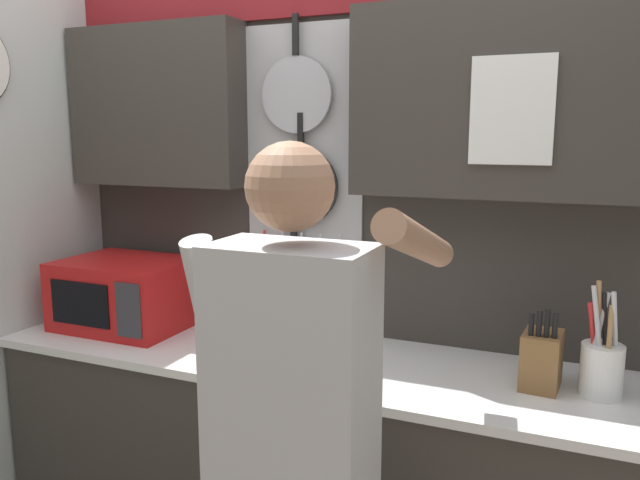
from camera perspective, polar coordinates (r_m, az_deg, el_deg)
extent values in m
cube|color=#38332D|center=(2.42, -0.77, -21.00)|extent=(2.31, 0.57, 0.88)
cube|color=white|center=(2.22, -0.80, -10.89)|extent=(2.34, 0.60, 0.03)
cube|color=#38332D|center=(2.40, 2.12, -0.53)|extent=(2.91, 0.04, 2.50)
cube|color=#38332D|center=(2.66, -14.70, 11.71)|extent=(0.76, 0.16, 0.63)
cube|color=#38332D|center=(2.12, 17.39, 12.16)|extent=(1.07, 0.16, 0.63)
cube|color=#B2B2B2|center=(2.40, -1.49, 5.85)|extent=(0.48, 0.01, 1.13)
cylinder|color=#B7B7BC|center=(2.38, -2.16, 13.12)|extent=(0.28, 0.02, 0.28)
cube|color=black|center=(2.40, -2.25, 18.26)|extent=(0.02, 0.02, 0.15)
cylinder|color=black|center=(2.38, -1.69, 4.88)|extent=(0.29, 0.02, 0.29)
cube|color=black|center=(2.37, -1.78, 9.98)|extent=(0.02, 0.02, 0.13)
cylinder|color=#2D2D33|center=(2.45, -2.33, -3.31)|extent=(0.29, 0.02, 0.29)
cube|color=black|center=(2.40, -2.42, 1.88)|extent=(0.02, 0.02, 0.16)
cylinder|color=#B7B7BC|center=(2.47, -2.32, -5.39)|extent=(0.21, 0.02, 0.21)
cube|color=black|center=(2.43, -2.41, -1.47)|extent=(0.02, 0.02, 0.14)
cylinder|color=red|center=(2.49, -5.06, -1.62)|extent=(0.01, 0.01, 0.22)
ellipsoid|color=red|center=(2.52, -5.02, -4.42)|extent=(0.05, 0.01, 0.04)
cylinder|color=silver|center=(2.45, -3.41, -1.28)|extent=(0.01, 0.01, 0.18)
ellipsoid|color=silver|center=(2.47, -3.39, -3.69)|extent=(0.06, 0.01, 0.05)
cylinder|color=silver|center=(2.42, -1.71, -1.25)|extent=(0.01, 0.01, 0.16)
ellipsoid|color=silver|center=(2.44, -1.70, -3.45)|extent=(0.04, 0.01, 0.04)
cylinder|color=silver|center=(2.39, 0.04, -1.71)|extent=(0.01, 0.01, 0.19)
ellipsoid|color=silver|center=(2.41, 0.04, -4.31)|extent=(0.05, 0.01, 0.05)
cylinder|color=silver|center=(2.36, 1.83, -2.36)|extent=(0.01, 0.01, 0.23)
ellipsoid|color=silver|center=(2.39, 1.82, -5.36)|extent=(0.04, 0.01, 0.04)
cube|color=white|center=(2.03, 17.13, 11.26)|extent=(0.25, 0.02, 0.33)
cube|color=red|center=(2.63, -17.27, -4.65)|extent=(0.50, 0.39, 0.27)
cube|color=black|center=(2.52, -21.11, -5.47)|extent=(0.27, 0.01, 0.17)
cube|color=#333338|center=(2.37, -17.12, -6.18)|extent=(0.11, 0.01, 0.20)
cube|color=brown|center=(2.05, 19.59, -10.31)|extent=(0.12, 0.16, 0.17)
cylinder|color=black|center=(1.98, 18.76, -7.31)|extent=(0.02, 0.03, 0.07)
cylinder|color=black|center=(1.98, 19.41, -7.22)|extent=(0.02, 0.03, 0.08)
cylinder|color=black|center=(1.98, 20.06, -7.16)|extent=(0.02, 0.03, 0.08)
cylinder|color=black|center=(1.98, 20.69, -7.33)|extent=(0.02, 0.03, 0.08)
cylinder|color=white|center=(2.05, 24.34, -10.82)|extent=(0.12, 0.12, 0.16)
cylinder|color=tan|center=(2.05, 24.77, -8.49)|extent=(0.02, 0.03, 0.19)
cylinder|color=silver|center=(2.01, 24.06, -7.84)|extent=(0.06, 0.04, 0.25)
cylinder|color=black|center=(2.02, 24.61, -7.86)|extent=(0.03, 0.02, 0.25)
cylinder|color=tan|center=(2.02, 24.12, -7.28)|extent=(0.03, 0.04, 0.29)
cylinder|color=red|center=(2.02, 23.70, -8.23)|extent=(0.05, 0.03, 0.22)
cylinder|color=silver|center=(2.01, 25.37, -7.79)|extent=(0.04, 0.06, 0.26)
cylinder|color=tan|center=(2.00, 24.90, -8.53)|extent=(0.02, 0.04, 0.22)
cylinder|color=silver|center=(2.00, 24.08, -7.67)|extent=(0.06, 0.03, 0.27)
cube|color=#BCBCBC|center=(1.50, -2.62, -12.03)|extent=(0.38, 0.22, 0.61)
sphere|color=#A87A5B|center=(1.40, -2.76, 4.89)|extent=(0.20, 0.20, 0.20)
cylinder|color=#BCBCBC|center=(1.62, -9.48, -8.76)|extent=(0.08, 0.23, 0.54)
cylinder|color=#A87A5B|center=(1.58, 8.97, -0.19)|extent=(0.08, 0.54, 0.23)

